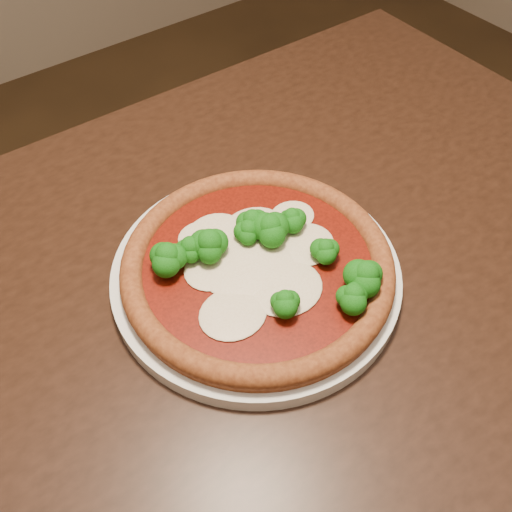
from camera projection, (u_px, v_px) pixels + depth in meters
dining_table at (236, 325)px, 0.74m from camera, size 1.19×0.75×0.75m
plate at (256, 274)px, 0.65m from camera, size 0.33×0.33×0.02m
pizza at (258, 263)px, 0.63m from camera, size 0.30×0.30×0.06m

